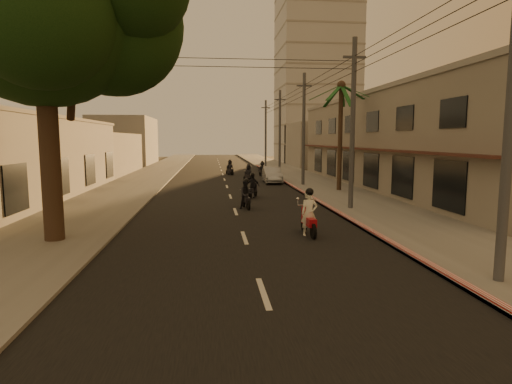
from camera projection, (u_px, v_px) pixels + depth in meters
ground at (249, 252)px, 14.49m from camera, size 160.00×160.00×0.00m
road at (227, 187)px, 34.23m from camera, size 10.00×140.00×0.02m
sidewalk_right at (318, 185)px, 35.01m from camera, size 5.00×140.00×0.12m
sidewalk_left at (131, 187)px, 33.44m from camera, size 5.00×140.00×0.12m
curb_stripe at (303, 192)px, 29.82m from camera, size 0.20×60.00×0.20m
shophouse_row at (407, 141)px, 33.26m from camera, size 8.80×34.20×7.30m
left_building at (5, 158)px, 26.54m from camera, size 8.20×24.20×5.20m
distant_tower at (316, 76)px, 69.71m from camera, size 12.10×12.10×28.00m
broadleaf_tree at (54, 4)px, 14.88m from camera, size 9.60×8.70×12.10m
palm_tree at (341, 91)px, 30.24m from camera, size 5.00×5.00×8.20m
utility_poles at (304, 104)px, 34.07m from camera, size 1.20×48.26×9.00m
filler_right at (320, 145)px, 60.00m from camera, size 8.00×14.00×6.00m
filler_left_near at (93, 154)px, 46.32m from camera, size 8.00×14.00×4.40m
filler_left_far at (125, 141)px, 63.93m from camera, size 8.00×14.00×7.00m
scooter_red at (309, 215)px, 16.79m from camera, size 0.75×1.94×1.91m
scooter_mid_a at (246, 195)px, 23.30m from camera, size 0.94×1.70×1.67m
scooter_mid_b at (253, 186)px, 27.65m from camera, size 1.19×1.59×1.65m
scooter_far_a at (248, 174)px, 38.04m from camera, size 1.10×1.53×1.60m
scooter_far_b at (262, 169)px, 43.75m from camera, size 1.23×1.58×1.58m
parked_car at (272, 175)px, 37.13m from camera, size 1.77×4.29×1.38m
scooter_far_c at (230, 168)px, 45.27m from camera, size 1.14×1.58×1.66m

